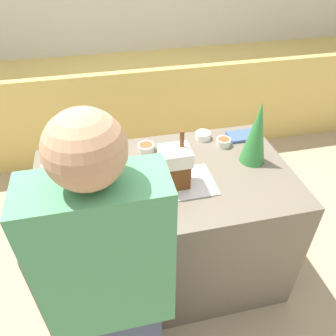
% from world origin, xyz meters
% --- Properties ---
extents(ground_plane, '(12.00, 12.00, 0.00)m').
position_xyz_m(ground_plane, '(0.00, 0.00, 0.00)').
color(ground_plane, tan).
extents(wall_back, '(8.00, 0.05, 2.60)m').
position_xyz_m(wall_back, '(0.00, 2.10, 1.30)').
color(wall_back, beige).
rests_on(wall_back, ground_plane).
extents(back_cabinet_block, '(6.00, 0.60, 0.94)m').
position_xyz_m(back_cabinet_block, '(0.00, 1.78, 0.47)').
color(back_cabinet_block, '#DBBC60').
rests_on(back_cabinet_block, ground_plane).
extents(kitchen_island, '(1.52, 0.89, 0.90)m').
position_xyz_m(kitchen_island, '(0.00, 0.00, 0.45)').
color(kitchen_island, '#6B6051').
rests_on(kitchen_island, ground_plane).
extents(baking_tray, '(0.45, 0.28, 0.01)m').
position_xyz_m(baking_tray, '(0.04, -0.08, 0.90)').
color(baking_tray, silver).
rests_on(baking_tray, kitchen_island).
extents(gingerbread_house, '(0.16, 0.15, 0.33)m').
position_xyz_m(gingerbread_house, '(0.04, -0.08, 1.03)').
color(gingerbread_house, brown).
rests_on(gingerbread_house, baking_tray).
extents(decorative_tree, '(0.16, 0.16, 0.39)m').
position_xyz_m(decorative_tree, '(0.56, 0.04, 1.09)').
color(decorative_tree, '#33843D').
rests_on(decorative_tree, kitchen_island).
extents(candy_bowl_behind_tray, '(0.12, 0.12, 0.05)m').
position_xyz_m(candy_bowl_behind_tray, '(-0.63, 0.20, 0.93)').
color(candy_bowl_behind_tray, silver).
rests_on(candy_bowl_behind_tray, kitchen_island).
extents(candy_bowl_far_right, '(0.10, 0.10, 0.05)m').
position_xyz_m(candy_bowl_far_right, '(0.34, 0.34, 0.92)').
color(candy_bowl_far_right, white).
rests_on(candy_bowl_far_right, kitchen_island).
extents(candy_bowl_center_rear, '(0.14, 0.14, 0.05)m').
position_xyz_m(candy_bowl_center_rear, '(-0.54, 0.32, 0.93)').
color(candy_bowl_center_rear, silver).
rests_on(candy_bowl_center_rear, kitchen_island).
extents(candy_bowl_far_left, '(0.11, 0.11, 0.05)m').
position_xyz_m(candy_bowl_far_left, '(-0.06, 0.29, 0.92)').
color(candy_bowl_far_left, white).
rests_on(candy_bowl_far_left, kitchen_island).
extents(candy_bowl_front_corner, '(0.10, 0.10, 0.05)m').
position_xyz_m(candy_bowl_front_corner, '(-0.66, 0.02, 0.92)').
color(candy_bowl_front_corner, silver).
rests_on(candy_bowl_front_corner, kitchen_island).
extents(candy_bowl_near_tray_right, '(0.09, 0.09, 0.05)m').
position_xyz_m(candy_bowl_near_tray_right, '(0.45, 0.23, 0.92)').
color(candy_bowl_near_tray_right, silver).
rests_on(candy_bowl_near_tray_right, kitchen_island).
extents(candy_bowl_beside_tree, '(0.11, 0.11, 0.05)m').
position_xyz_m(candy_bowl_beside_tree, '(-0.28, 0.01, 0.92)').
color(candy_bowl_beside_tree, silver).
rests_on(candy_bowl_beside_tree, kitchen_island).
extents(cookbook, '(0.19, 0.13, 0.02)m').
position_xyz_m(cookbook, '(0.61, 0.30, 0.91)').
color(cookbook, '#3F598C').
rests_on(cookbook, kitchen_island).
extents(mug, '(0.09, 0.09, 0.08)m').
position_xyz_m(mug, '(-0.26, -0.22, 0.94)').
color(mug, '#2D2D33').
rests_on(mug, kitchen_island).
extents(person, '(0.45, 0.57, 1.73)m').
position_xyz_m(person, '(-0.36, -0.70, 0.89)').
color(person, '#424C6B').
rests_on(person, ground_plane).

